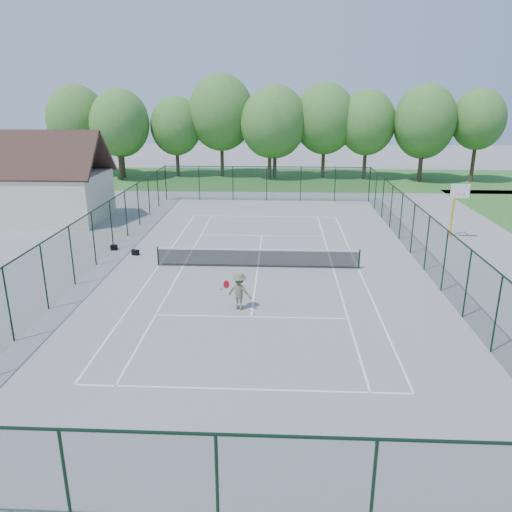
% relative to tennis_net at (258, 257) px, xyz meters
% --- Properties ---
extents(ground, '(140.00, 140.00, 0.00)m').
position_rel_tennis_net_xyz_m(ground, '(0.00, 0.00, -0.58)').
color(ground, gray).
rests_on(ground, ground).
extents(grass_far, '(80.00, 16.00, 0.01)m').
position_rel_tennis_net_xyz_m(grass_far, '(0.00, 30.00, -0.57)').
color(grass_far, '#39762E').
rests_on(grass_far, ground).
extents(court_lines, '(11.05, 23.85, 0.01)m').
position_rel_tennis_net_xyz_m(court_lines, '(0.00, 0.00, -0.57)').
color(court_lines, white).
rests_on(court_lines, ground).
extents(tennis_net, '(11.08, 0.08, 1.10)m').
position_rel_tennis_net_xyz_m(tennis_net, '(0.00, 0.00, 0.00)').
color(tennis_net, black).
rests_on(tennis_net, ground).
extents(fence_enclosure, '(18.05, 36.05, 3.02)m').
position_rel_tennis_net_xyz_m(fence_enclosure, '(0.00, 0.00, 0.98)').
color(fence_enclosure, '#1B3B24').
rests_on(fence_enclosure, ground).
extents(utility_building, '(8.60, 6.27, 6.63)m').
position_rel_tennis_net_xyz_m(utility_building, '(-16.00, 10.00, 2.54)').
color(utility_building, beige).
rests_on(utility_building, ground).
extents(tree_line_far, '(39.40, 6.40, 9.70)m').
position_rel_tennis_net_xyz_m(tree_line_far, '(0.00, 30.00, 5.42)').
color(tree_line_far, '#483224').
rests_on(tree_line_far, ground).
extents(basketball_goal, '(1.20, 1.43, 3.65)m').
position_rel_tennis_net_xyz_m(basketball_goal, '(12.57, 6.44, 1.99)').
color(basketball_goal, '#E4AA0A').
rests_on(basketball_goal, ground).
extents(sports_bag_a, '(0.43, 0.29, 0.32)m').
position_rel_tennis_net_xyz_m(sports_bag_a, '(-8.88, 2.75, -0.42)').
color(sports_bag_a, black).
rests_on(sports_bag_a, ground).
extents(sports_bag_b, '(0.45, 0.34, 0.31)m').
position_rel_tennis_net_xyz_m(sports_bag_b, '(-7.31, 1.85, -0.42)').
color(sports_bag_b, black).
rests_on(sports_bag_b, ground).
extents(tennis_player, '(2.15, 0.94, 1.66)m').
position_rel_tennis_net_xyz_m(tennis_player, '(-0.56, -5.58, 0.26)').
color(tennis_player, '#636B4A').
rests_on(tennis_player, ground).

